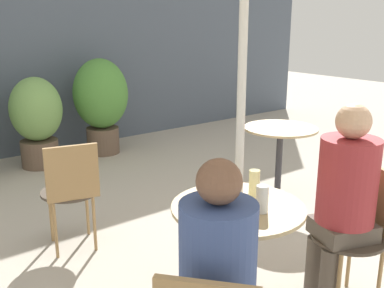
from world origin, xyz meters
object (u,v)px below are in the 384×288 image
at_px(potted_plant_1, 37,117).
at_px(beer_glass_2, 217,186).
at_px(bistro_chair_1, 362,224).
at_px(seated_person_0, 218,276).
at_px(cafe_table_far, 279,151).
at_px(bistro_chair_3, 71,186).
at_px(seated_person_1, 345,192).
at_px(beer_glass_0, 262,199).
at_px(beer_glass_3, 229,197).
at_px(cafe_table_near, 237,241).
at_px(beer_glass_1, 254,185).
at_px(potted_plant_2, 101,99).

bearing_deg(potted_plant_1, beer_glass_2, -92.91).
xyz_separation_m(bistro_chair_1, seated_person_0, (-1.26, -0.15, 0.20)).
height_order(cafe_table_far, bistro_chair_1, bistro_chair_1).
bearing_deg(bistro_chair_3, seated_person_1, 135.84).
bearing_deg(beer_glass_0, bistro_chair_3, 105.24).
xyz_separation_m(beer_glass_0, beer_glass_3, (-0.16, 0.07, 0.03)).
bearing_deg(beer_glass_3, seated_person_0, -136.52).
bearing_deg(bistro_chair_1, cafe_table_near, -90.00).
height_order(beer_glass_1, potted_plant_1, potted_plant_1).
relative_size(potted_plant_1, potted_plant_2, 0.87).
xyz_separation_m(bistro_chair_1, potted_plant_2, (0.22, 3.85, 0.18)).
distance_m(cafe_table_far, seated_person_0, 2.53).
relative_size(bistro_chair_1, beer_glass_0, 5.99).
relative_size(beer_glass_1, beer_glass_2, 1.01).
relative_size(cafe_table_far, bistro_chair_1, 0.87).
bearing_deg(seated_person_1, seated_person_0, -59.98).
bearing_deg(cafe_table_far, seated_person_0, -143.78).
xyz_separation_m(seated_person_1, potted_plant_1, (-0.48, 3.77, -0.15)).
distance_m(beer_glass_1, beer_glass_3, 0.27).
distance_m(beer_glass_2, potted_plant_2, 3.60).
height_order(beer_glass_0, potted_plant_1, potted_plant_1).
bearing_deg(potted_plant_2, beer_glass_1, -103.37).
bearing_deg(beer_glass_3, cafe_table_near, 26.86).
height_order(bistro_chair_3, beer_glass_1, beer_glass_1).
height_order(cafe_table_near, beer_glass_1, beer_glass_1).
height_order(cafe_table_far, potted_plant_1, potted_plant_1).
bearing_deg(cafe_table_far, seated_person_1, -125.15).
height_order(bistro_chair_1, seated_person_0, seated_person_0).
bearing_deg(seated_person_1, beer_glass_2, -98.76).
distance_m(cafe_table_near, seated_person_0, 0.69).
distance_m(bistro_chair_1, bistro_chair_3, 1.99).
bearing_deg(seated_person_0, beer_glass_0, -101.79).
bearing_deg(bistro_chair_1, beer_glass_0, -81.42).
relative_size(seated_person_1, beer_glass_3, 6.26).
xyz_separation_m(seated_person_0, potted_plant_1, (0.64, 3.97, -0.13)).
bearing_deg(cafe_table_near, potted_plant_1, 87.74).
bearing_deg(beer_glass_1, bistro_chair_3, 110.47).
xyz_separation_m(beer_glass_3, potted_plant_1, (0.26, 3.60, -0.25)).
height_order(beer_glass_2, potted_plant_1, potted_plant_1).
height_order(beer_glass_1, potted_plant_2, potted_plant_2).
bearing_deg(beer_glass_2, beer_glass_3, -114.42).
bearing_deg(beer_glass_3, cafe_table_far, 34.31).
height_order(cafe_table_far, beer_glass_3, beer_glass_3).
relative_size(seated_person_0, seated_person_1, 0.97).
bearing_deg(cafe_table_near, cafe_table_far, 34.86).
bearing_deg(bistro_chair_3, beer_glass_2, 119.13).
xyz_separation_m(beer_glass_2, potted_plant_1, (0.17, 3.41, -0.23)).
bearing_deg(seated_person_0, potted_plant_1, -49.30).
height_order(bistro_chair_1, potted_plant_1, potted_plant_1).
xyz_separation_m(seated_person_0, beer_glass_2, (0.47, 0.56, 0.10)).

